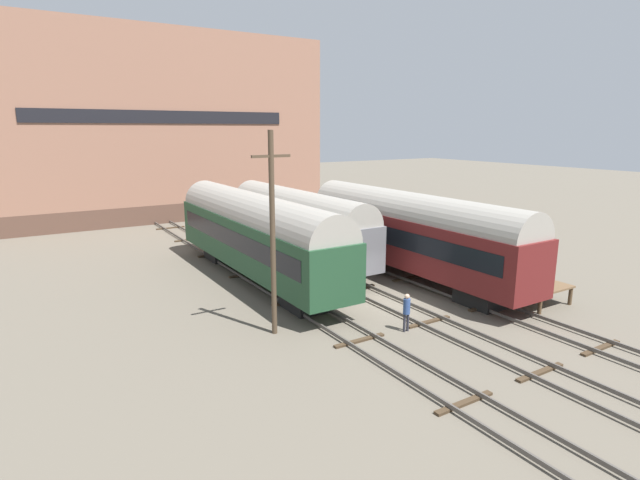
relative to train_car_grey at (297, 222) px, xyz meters
name	(u,v)px	position (x,y,z in m)	size (l,w,h in m)	color
ground_plane	(389,305)	(0.00, -9.92, -2.90)	(200.00, 200.00, 0.00)	#60594C
track_left	(323,317)	(-4.13, -9.92, -2.76)	(2.60, 60.00, 0.26)	#4C4742
track_middle	(389,302)	(0.00, -9.92, -2.76)	(2.60, 60.00, 0.26)	#4C4742
track_right	(445,289)	(4.13, -9.92, -2.76)	(2.60, 60.00, 0.26)	#4C4742
train_car_grey	(297,222)	(0.00, 0.00, 0.00)	(2.96, 15.55, 5.12)	black
train_car_maroon	(410,230)	(4.13, -6.76, 0.16)	(3.03, 17.70, 5.38)	black
train_car_green	(255,232)	(-4.13, -2.13, 0.14)	(3.14, 18.26, 5.38)	black
station_platform	(453,261)	(6.88, -7.86, -1.93)	(2.88, 14.53, 1.05)	brown
bench	(423,243)	(7.10, -4.81, -1.37)	(1.40, 0.40, 0.91)	#2D4C33
person_worker	(407,309)	(-1.63, -13.12, -1.81)	(0.32, 0.32, 1.81)	#282833
utility_pole	(273,232)	(-6.87, -10.12, 1.80)	(1.80, 0.24, 9.09)	#473828
warehouse_building	(151,127)	(-3.23, 25.44, 6.40)	(34.70, 11.26, 18.61)	brown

